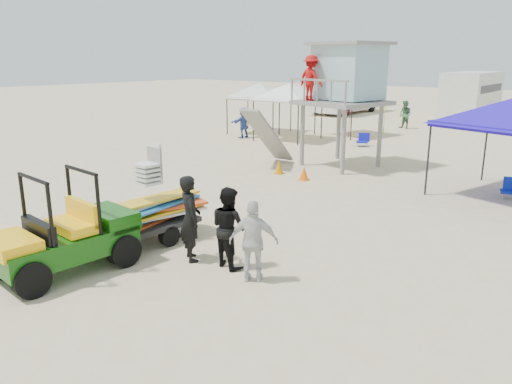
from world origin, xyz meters
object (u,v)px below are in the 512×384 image
Objects in this scene: surf_trailer at (154,206)px; man_left at (190,218)px; utility_cart at (61,228)px; lifeguard_tower at (343,77)px.

surf_trailer is 1.55m from man_left.
lifeguard_tower is at bearing 93.79° from utility_cart.
surf_trailer is 10.64m from lifeguard_tower.
lifeguard_tower reaches higher than utility_cart.
lifeguard_tower is at bearing 94.69° from surf_trailer.
utility_cart is 12.89m from lifeguard_tower.
surf_trailer is 0.51× the size of lifeguard_tower.
lifeguard_tower is at bearing -44.94° from man_left.
surf_trailer is 1.28× the size of man_left.
surf_trailer is (0.01, 2.34, -0.11)m from utility_cart.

